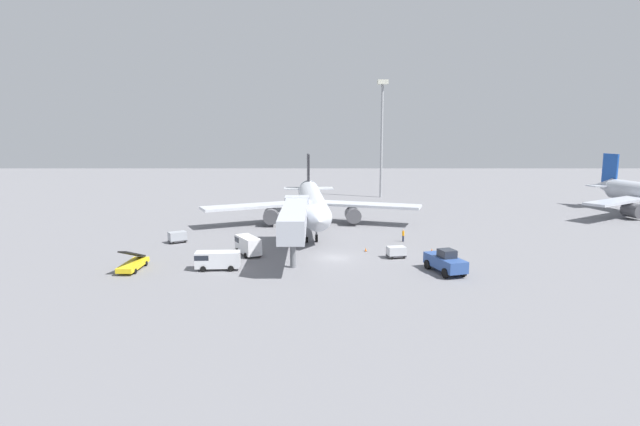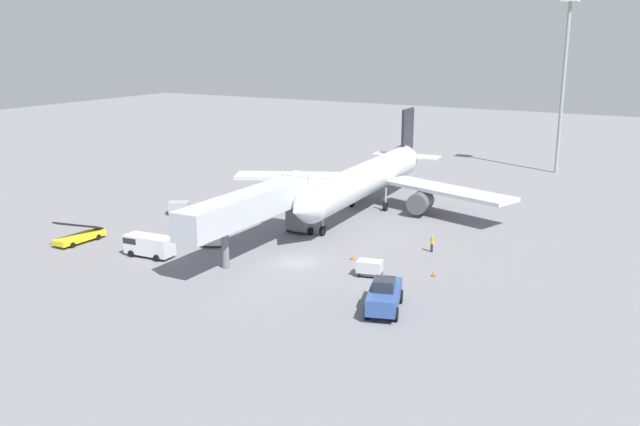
% 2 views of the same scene
% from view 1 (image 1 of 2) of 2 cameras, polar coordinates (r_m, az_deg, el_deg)
% --- Properties ---
extents(ground_plane, '(300.00, 300.00, 0.00)m').
position_cam_1_polar(ground_plane, '(65.89, 1.68, -4.94)').
color(ground_plane, slate).
extents(airplane_at_gate, '(37.38, 39.10, 11.28)m').
position_cam_1_polar(airplane_at_gate, '(87.06, -0.77, 1.22)').
color(airplane_at_gate, silver).
rests_on(airplane_at_gate, ground).
extents(jet_bridge, '(3.47, 21.53, 6.59)m').
position_cam_1_polar(jet_bridge, '(66.35, -2.67, -0.52)').
color(jet_bridge, '#B2B7C1').
rests_on(jet_bridge, ground).
extents(pushback_tug, '(4.01, 6.36, 2.75)m').
position_cam_1_polar(pushback_tug, '(60.59, 13.68, -5.22)').
color(pushback_tug, '#2D4C8E').
rests_on(pushback_tug, ground).
extents(belt_loader_truck, '(2.07, 5.76, 2.87)m').
position_cam_1_polar(belt_loader_truck, '(64.04, -19.71, -5.22)').
color(belt_loader_truck, yellow).
rests_on(belt_loader_truck, ground).
extents(service_van_far_center, '(4.00, 5.12, 2.37)m').
position_cam_1_polar(service_van_far_center, '(67.92, -7.83, -3.43)').
color(service_van_far_center, white).
rests_on(service_van_far_center, ground).
extents(service_van_mid_center, '(5.17, 2.37, 2.12)m').
position_cam_1_polar(service_van_mid_center, '(61.39, -11.18, -5.00)').
color(service_van_mid_center, silver).
rests_on(service_van_mid_center, ground).
extents(baggage_cart_rear_right, '(2.81, 2.53, 1.58)m').
position_cam_1_polar(baggage_cart_rear_right, '(77.04, -15.26, -2.52)').
color(baggage_cart_rear_right, '#38383D').
rests_on(baggage_cart_rear_right, ground).
extents(baggage_cart_near_center, '(2.49, 1.90, 1.45)m').
position_cam_1_polar(baggage_cart_near_center, '(66.38, 8.46, -4.21)').
color(baggage_cart_near_center, '#38383D').
rests_on(baggage_cart_near_center, ground).
extents(ground_crew_worker_foreground, '(0.48, 0.48, 1.78)m').
position_cam_1_polar(ground_crew_worker_foreground, '(75.97, 9.21, -2.42)').
color(ground_crew_worker_foreground, '#1E2333').
rests_on(ground_crew_worker_foreground, ground).
extents(safety_cone_alpha, '(0.37, 0.37, 0.57)m').
position_cam_1_polar(safety_cone_alpha, '(70.12, 12.26, -4.04)').
color(safety_cone_alpha, black).
rests_on(safety_cone_alpha, ground).
extents(safety_cone_bravo, '(0.33, 0.33, 0.51)m').
position_cam_1_polar(safety_cone_bravo, '(69.49, 5.14, -4.01)').
color(safety_cone_bravo, black).
rests_on(safety_cone_bravo, ground).
extents(apron_light_mast, '(2.40, 2.40, 27.22)m').
position_cam_1_polar(apron_light_mast, '(123.76, 6.92, 10.36)').
color(apron_light_mast, '#93969B').
rests_on(apron_light_mast, ground).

